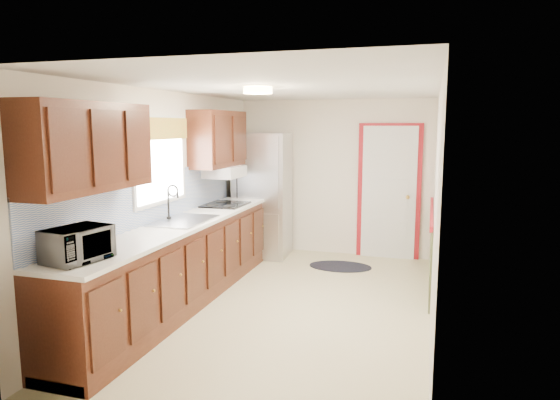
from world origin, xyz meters
The scene contains 8 objects.
room_shell centered at (0.00, 0.00, 1.20)m, with size 3.20×5.20×2.52m.
kitchen_run centered at (-1.24, -0.29, 0.81)m, with size 0.63×4.00×2.20m.
back_wall_trim centered at (0.99, 2.21, 0.89)m, with size 1.12×2.30×2.08m.
ceiling_fixture centered at (-0.30, -0.20, 2.36)m, with size 0.30×0.30×0.06m, color #FFD88C.
microwave centered at (-1.20, -1.95, 1.11)m, with size 0.49×0.27×0.33m, color white.
refrigerator centered at (-1.02, 2.05, 0.95)m, with size 0.84×0.81×1.89m.
rug centered at (0.26, 1.72, 0.01)m, with size 0.89×0.57×0.01m, color black.
cooktop centered at (-1.19, 0.98, 0.95)m, with size 0.52×0.62×0.02m, color black.
Camera 1 is at (1.44, -5.15, 2.00)m, focal length 32.00 mm.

